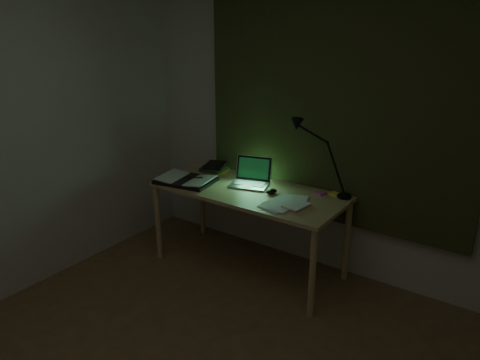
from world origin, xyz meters
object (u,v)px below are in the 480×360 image
object	(u,v)px
desk	(248,229)
desk_lamp	(347,162)
book_stack	(215,168)
laptop	(249,173)
loose_papers	(292,203)
open_textbook	(186,180)

from	to	relation	value
desk	desk_lamp	bearing A→B (deg)	21.25
book_stack	desk_lamp	distance (m)	1.20
desk	laptop	size ratio (longest dim) A/B	4.58
book_stack	loose_papers	world-z (taller)	book_stack
laptop	open_textbook	xyz separation A→B (m)	(-0.48, -0.22, -0.09)
desk	desk_lamp	size ratio (longest dim) A/B	2.69
book_stack	loose_papers	bearing A→B (deg)	-15.43
laptop	loose_papers	xyz separation A→B (m)	(0.48, -0.14, -0.10)
book_stack	open_textbook	bearing A→B (deg)	-98.52
open_textbook	desk_lamp	size ratio (longest dim) A/B	0.80
desk_lamp	desk	bearing A→B (deg)	-149.52
desk	desk_lamp	world-z (taller)	desk_lamp
laptop	open_textbook	bearing A→B (deg)	-171.40
open_textbook	desk_lamp	bearing A→B (deg)	9.57
open_textbook	desk_lamp	distance (m)	1.32
laptop	desk_lamp	world-z (taller)	desk_lamp
open_textbook	laptop	bearing A→B (deg)	14.94
desk_lamp	book_stack	bearing A→B (deg)	-166.08
open_textbook	desk	bearing A→B (deg)	6.79
open_textbook	loose_papers	world-z (taller)	open_textbook
open_textbook	loose_papers	size ratio (longest dim) A/B	1.40
desk	laptop	xyz separation A→B (m)	(-0.04, 0.07, 0.46)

